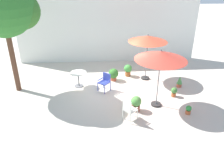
% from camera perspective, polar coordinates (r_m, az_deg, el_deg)
% --- Properties ---
extents(ground_plane, '(60.00, 60.00, 0.00)m').
position_cam_1_polar(ground_plane, '(10.89, 0.01, -4.04)').
color(ground_plane, beige).
extents(villa_facade, '(11.01, 0.30, 4.00)m').
position_cam_1_polar(villa_facade, '(13.95, -1.11, 11.43)').
color(villa_facade, white).
rests_on(villa_facade, ground).
extents(shade_tree, '(2.81, 2.67, 5.32)m').
position_cam_1_polar(shade_tree, '(10.74, -26.02, 15.70)').
color(shade_tree, brown).
rests_on(shade_tree, ground).
extents(patio_umbrella_0, '(2.10, 2.10, 2.54)m').
position_cam_1_polar(patio_umbrella_0, '(8.98, 12.39, 4.80)').
color(patio_umbrella_0, '#2D2D2D').
rests_on(patio_umbrella_0, ground).
extents(patio_umbrella_1, '(2.00, 2.00, 2.45)m').
position_cam_1_polar(patio_umbrella_1, '(11.43, 9.17, 9.06)').
color(patio_umbrella_1, '#2D2D2D').
rests_on(patio_umbrella_1, ground).
extents(cafe_table_0, '(0.80, 0.80, 0.76)m').
position_cam_1_polar(cafe_table_0, '(11.20, -8.58, -0.43)').
color(cafe_table_0, white).
rests_on(cafe_table_0, ground).
extents(patio_chair_0, '(0.61, 0.61, 0.96)m').
position_cam_1_polar(patio_chair_0, '(8.61, 4.33, -8.55)').
color(patio_chair_0, silver).
rests_on(patio_chair_0, ground).
extents(patio_chair_1, '(0.66, 0.66, 0.87)m').
position_cam_1_polar(patio_chair_1, '(10.70, -1.80, -1.49)').
color(patio_chair_1, '#324099').
rests_on(patio_chair_1, ground).
extents(potted_plant_0, '(0.27, 0.27, 0.58)m').
position_cam_1_polar(potted_plant_0, '(11.61, 16.92, -1.62)').
color(potted_plant_0, '#C15C41').
rests_on(potted_plant_0, ground).
extents(potted_plant_1, '(0.44, 0.44, 0.66)m').
position_cam_1_polar(potted_plant_1, '(9.33, 6.18, -7.11)').
color(potted_plant_1, '#954B37').
rests_on(potted_plant_1, ground).
extents(potted_plant_2, '(0.52, 0.52, 0.66)m').
position_cam_1_polar(potted_plant_2, '(11.75, 0.38, 0.25)').
color(potted_plant_2, '#AD5135').
rests_on(potted_plant_2, ground).
extents(potted_plant_3, '(0.23, 0.23, 0.38)m').
position_cam_1_polar(potted_plant_3, '(9.66, 18.99, -8.41)').
color(potted_plant_3, '#BD5C34').
rests_on(potted_plant_3, ground).
extents(potted_plant_4, '(0.29, 0.29, 0.46)m').
position_cam_1_polar(potted_plant_4, '(10.69, 15.60, -4.10)').
color(potted_plant_4, '#AF542C').
rests_on(potted_plant_4, ground).
extents(potted_plant_5, '(0.43, 0.43, 0.66)m').
position_cam_1_polar(potted_plant_5, '(12.28, 4.10, 1.39)').
color(potted_plant_5, '#A0562A').
rests_on(potted_plant_5, ground).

